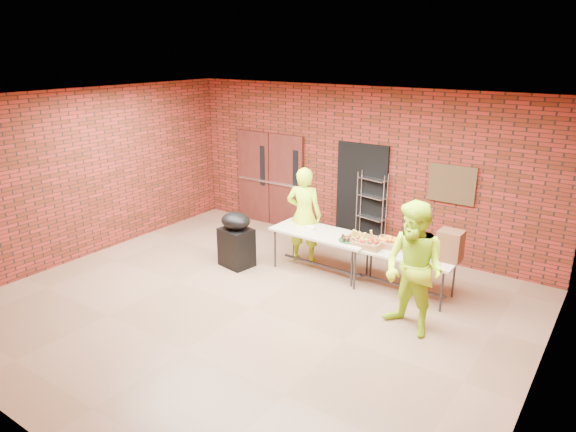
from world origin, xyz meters
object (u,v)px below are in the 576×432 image
object	(u,v)px
table_right	(403,255)
table_left	(322,236)
volunteer_woman	(304,215)
wire_rack	(371,211)
covered_grill	(236,239)
volunteer_man	(414,269)
coffee_dispenser	(450,246)

from	to	relation	value
table_right	table_left	bearing A→B (deg)	-178.17
table_right	volunteer_woman	distance (m)	2.09
wire_rack	covered_grill	world-z (taller)	wire_rack
covered_grill	volunteer_man	size ratio (longest dim) A/B	0.54
table_left	coffee_dispenser	distance (m)	2.24
table_right	covered_grill	bearing A→B (deg)	-166.62
table_right	coffee_dispenser	bearing A→B (deg)	7.49
coffee_dispenser	covered_grill	bearing A→B (deg)	-167.26
table_left	volunteer_woman	xyz separation A→B (m)	(-0.56, 0.26, 0.21)
covered_grill	volunteer_man	xyz separation A→B (m)	(3.55, -0.36, 0.45)
table_left	coffee_dispenser	size ratio (longest dim) A/B	3.88
volunteer_man	table_right	bearing A→B (deg)	137.09
wire_rack	table_left	bearing A→B (deg)	-85.33
wire_rack	volunteer_man	world-z (taller)	volunteer_man
wire_rack	volunteer_woman	xyz separation A→B (m)	(-0.78, -1.26, 0.12)
table_left	covered_grill	bearing A→B (deg)	-154.06
volunteer_woman	volunteer_man	xyz separation A→B (m)	(2.67, -1.29, 0.05)
table_right	volunteer_man	distance (m)	1.28
wire_rack	volunteer_woman	world-z (taller)	volunteer_woman
wire_rack	table_right	bearing A→B (deg)	-35.68
wire_rack	table_left	size ratio (longest dim) A/B	0.85
covered_grill	volunteer_woman	world-z (taller)	volunteer_woman
volunteer_woman	table_right	bearing A→B (deg)	157.54
coffee_dispenser	volunteer_man	distance (m)	1.20
coffee_dispenser	covered_grill	world-z (taller)	coffee_dispenser
coffee_dispenser	volunteer_woman	distance (m)	2.79
volunteer_woman	volunteer_man	bearing A→B (deg)	137.13
covered_grill	volunteer_man	bearing A→B (deg)	3.90
volunteer_woman	wire_rack	bearing A→B (deg)	-138.72
coffee_dispenser	covered_grill	distance (m)	3.79
wire_rack	volunteer_woman	bearing A→B (deg)	-109.03
table_right	volunteer_man	world-z (taller)	volunteer_man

